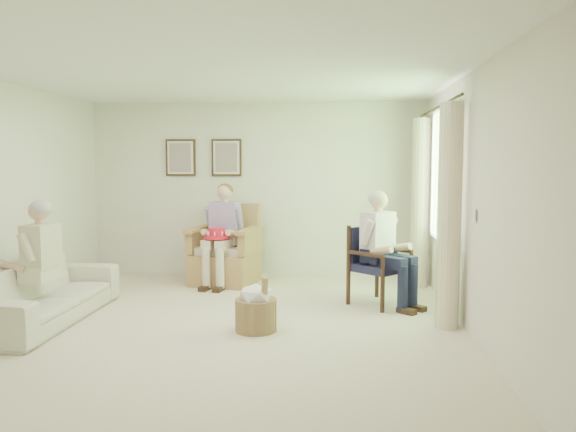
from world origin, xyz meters
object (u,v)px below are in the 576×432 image
at_px(wood_armchair, 379,262).
at_px(hatbox, 256,308).
at_px(red_hat, 217,234).
at_px(person_wicker, 223,227).
at_px(person_dark, 381,241).
at_px(wicker_armchair, 226,258).
at_px(sofa, 43,292).
at_px(person_sofa, 36,255).

xyz_separation_m(wood_armchair, hatbox, (-1.33, -1.28, -0.27)).
bearing_deg(red_hat, person_wicker, 75.95).
height_order(person_dark, red_hat, person_dark).
bearing_deg(wicker_armchair, sofa, -115.79).
height_order(person_wicker, person_sofa, person_wicker).
xyz_separation_m(sofa, hatbox, (2.33, -0.17, -0.08)).
height_order(sofa, person_dark, person_dark).
bearing_deg(sofa, hatbox, -94.20).
height_order(wood_armchair, red_hat, wood_armchair).
bearing_deg(person_sofa, person_wicker, 145.49).
bearing_deg(wicker_armchair, hatbox, -60.76).
height_order(sofa, hatbox, sofa).
bearing_deg(wood_armchair, person_dark, -137.35).
bearing_deg(hatbox, wicker_armchair, 108.26).
relative_size(wood_armchair, person_dark, 0.69).
xyz_separation_m(wood_armchair, person_sofa, (-3.66, -1.22, 0.23)).
bearing_deg(hatbox, wood_armchair, 43.79).
distance_m(wood_armchair, hatbox, 1.86).
bearing_deg(person_wicker, red_hat, -93.07).
distance_m(sofa, person_wicker, 2.57).
relative_size(wicker_armchair, person_sofa, 0.87).
xyz_separation_m(person_wicker, person_sofa, (-1.58, -2.07, -0.08)).
relative_size(red_hat, hatbox, 0.56).
height_order(wicker_armchair, person_wicker, person_wicker).
relative_size(sofa, person_sofa, 1.69).
bearing_deg(sofa, wicker_armchair, -36.77).
xyz_separation_m(wicker_armchair, person_dark, (2.08, -1.16, 0.43)).
relative_size(person_sofa, red_hat, 3.74).
bearing_deg(person_wicker, hatbox, -59.60).
xyz_separation_m(person_wicker, red_hat, (-0.05, -0.20, -0.08)).
xyz_separation_m(wicker_armchair, person_sofa, (-1.58, -2.22, 0.38)).
distance_m(wicker_armchair, person_dark, 2.42).
distance_m(person_wicker, hatbox, 2.33).
xyz_separation_m(wicker_armchair, wood_armchair, (2.08, -1.00, 0.15)).
xyz_separation_m(person_dark, red_hat, (-2.13, 0.81, -0.05)).
xyz_separation_m(wood_armchair, person_wicker, (-2.08, 0.86, 0.31)).
height_order(red_hat, hatbox, red_hat).
bearing_deg(red_hat, sofa, -130.86).
xyz_separation_m(person_dark, hatbox, (-1.33, -1.12, -0.54)).
distance_m(person_wicker, person_sofa, 2.61).
xyz_separation_m(wicker_armchair, sofa, (-1.58, -2.11, -0.04)).
bearing_deg(person_sofa, person_dark, 108.91).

